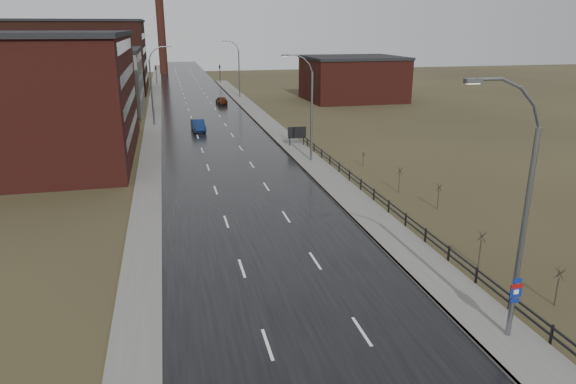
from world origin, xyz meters
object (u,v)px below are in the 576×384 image
streetlight_main (519,218)px  car_near (198,126)px  billboard (297,133)px  car_far (222,100)px

streetlight_main → car_near: bearing=100.9°
billboard → car_far: bearing=97.4°
billboard → car_near: size_ratio=0.51×
streetlight_main → car_far: 79.86m
streetlight_main → car_far: bearing=93.1°
billboard → streetlight_main: bearing=-90.9°
billboard → car_near: bearing=131.5°
car_near → car_far: 26.33m
billboard → car_far: (-4.97, 38.12, -0.94)m
car_near → car_far: bearing=74.1°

